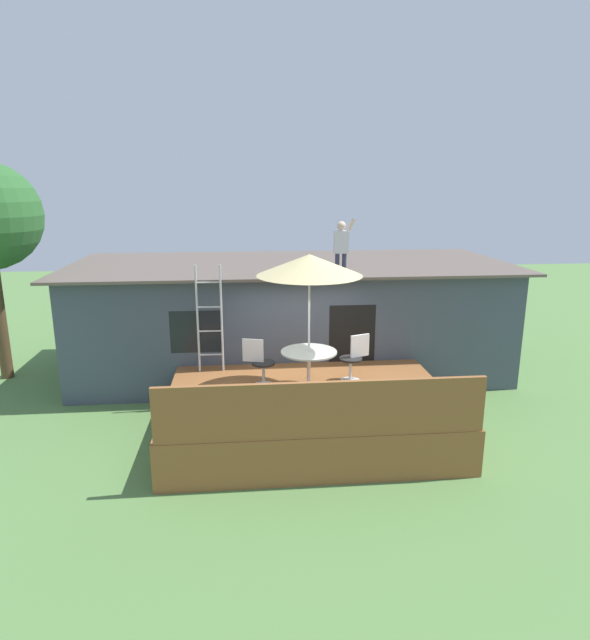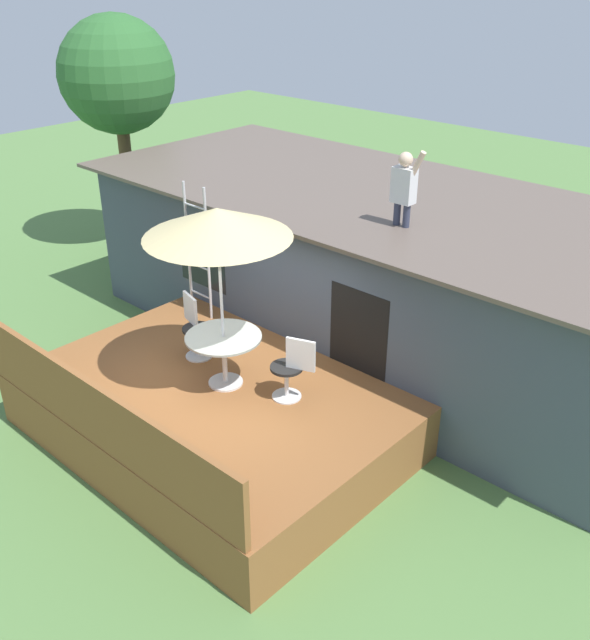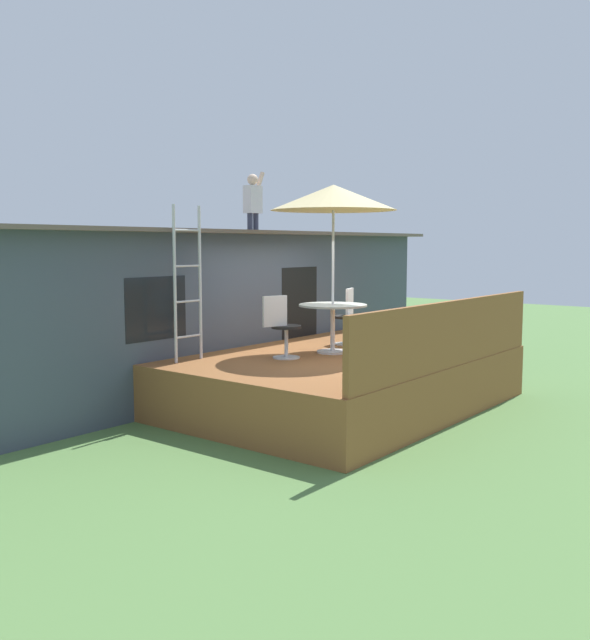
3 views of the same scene
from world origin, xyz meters
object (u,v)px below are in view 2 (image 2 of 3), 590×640
object	(u,v)px
step_ladder	(198,252)
person_figure	(405,184)
patio_table	(224,346)
patio_umbrella	(217,223)
patio_chair_right	(292,369)
patio_chair_left	(195,327)
backyard_tree	(117,76)

from	to	relation	value
step_ladder	person_figure	xyz separation A→B (m)	(2.90, 1.35, 1.39)
patio_table	patio_umbrella	size ratio (longest dim) A/B	0.41
person_figure	patio_chair_right	size ratio (longest dim) A/B	1.21
patio_umbrella	patio_table	bearing A→B (deg)	112.62
patio_umbrella	step_ladder	distance (m)	2.54
person_figure	patio_chair_right	world-z (taller)	person_figure
person_figure	patio_chair_left	size ratio (longest dim) A/B	1.21
patio_chair_right	backyard_tree	xyz separation A→B (m)	(-7.83, 3.09, 2.55)
patio_table	person_figure	bearing A→B (deg)	67.83
person_figure	step_ladder	bearing A→B (deg)	-155.10
patio_umbrella	patio_chair_left	size ratio (longest dim) A/B	2.76
patio_table	patio_chair_right	xyz separation A→B (m)	(0.93, 0.35, -0.13)
patio_chair_right	backyard_tree	world-z (taller)	backyard_tree
patio_chair_left	backyard_tree	xyz separation A→B (m)	(-6.00, 3.18, 2.55)
patio_chair_right	patio_chair_left	bearing A→B (deg)	-17.69
patio_table	backyard_tree	xyz separation A→B (m)	(-6.91, 3.44, 2.42)
patio_chair_left	patio_chair_right	distance (m)	1.83
patio_table	patio_chair_left	size ratio (longest dim) A/B	1.13
patio_table	patio_umbrella	world-z (taller)	patio_umbrella
backyard_tree	step_ladder	bearing A→B (deg)	-24.09
person_figure	patio_chair_right	distance (m)	2.99
step_ladder	backyard_tree	bearing A→B (deg)	155.91
patio_chair_left	patio_chair_right	xyz separation A→B (m)	(1.83, 0.10, 0.00)
step_ladder	backyard_tree	distance (m)	5.83
patio_chair_left	patio_table	bearing A→B (deg)	0.00
patio_table	patio_chair_left	distance (m)	0.95
step_ladder	patio_chair_right	world-z (taller)	step_ladder
patio_chair_left	patio_chair_right	bearing A→B (deg)	18.67
patio_umbrella	patio_chair_right	size ratio (longest dim) A/B	2.76
patio_umbrella	person_figure	distance (m)	2.74
patio_chair_left	backyard_tree	bearing A→B (deg)	167.70
patio_umbrella	backyard_tree	xyz separation A→B (m)	(-6.91, 3.44, 0.66)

